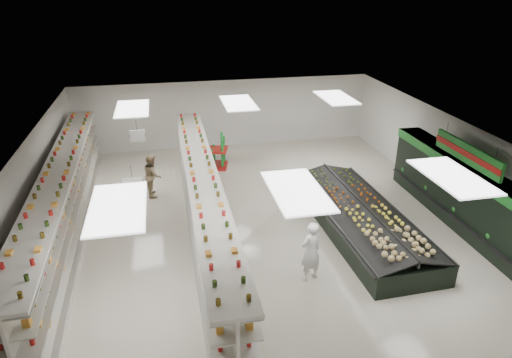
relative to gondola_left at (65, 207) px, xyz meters
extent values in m
plane|color=beige|center=(6.15, -0.56, -1.05)|extent=(16.00, 16.00, 0.00)
cube|color=white|center=(6.15, -0.56, 2.15)|extent=(14.00, 16.00, 0.02)
cube|color=silver|center=(6.15, 7.44, 0.55)|extent=(14.00, 0.02, 3.20)
cube|color=silver|center=(-0.85, -0.56, 0.55)|extent=(0.02, 16.00, 3.20)
cube|color=silver|center=(13.15, -0.56, 0.55)|extent=(0.02, 16.00, 3.20)
cube|color=black|center=(12.70, -2.06, 0.05)|extent=(0.80, 8.00, 2.20)
cube|color=#1E7326|center=(12.68, -2.06, 1.00)|extent=(0.85, 8.00, 0.30)
cube|color=black|center=(12.45, -2.06, -0.50)|extent=(0.55, 7.80, 0.15)
cube|color=beige|center=(12.55, -2.06, 0.30)|extent=(0.45, 7.70, 0.03)
cube|color=beige|center=(12.55, -2.06, 0.60)|extent=(0.45, 7.70, 0.03)
cube|color=white|center=(2.35, -2.56, 1.70)|extent=(0.50, 0.06, 0.40)
cube|color=#A21412|center=(2.35, -2.56, 1.70)|extent=(0.52, 0.02, 0.12)
cylinder|color=black|center=(2.35, -2.56, 2.00)|extent=(0.01, 0.01, 0.50)
cube|color=white|center=(2.35, 1.44, 1.70)|extent=(0.50, 0.06, 0.40)
cube|color=#A21412|center=(2.35, 1.44, 1.70)|extent=(0.52, 0.02, 0.12)
cylinder|color=black|center=(2.35, 1.44, 2.00)|extent=(0.01, 0.01, 0.50)
cube|color=#1E7326|center=(12.40, -2.06, 1.60)|extent=(0.10, 3.20, 0.60)
cube|color=#A21412|center=(12.34, -2.06, 1.60)|extent=(0.03, 3.20, 0.18)
cylinder|color=black|center=(12.40, -3.26, 2.00)|extent=(0.01, 0.01, 0.50)
cylinder|color=black|center=(12.40, -0.86, 2.00)|extent=(0.01, 0.01, 0.50)
cube|color=silver|center=(0.00, 0.00, -0.99)|extent=(1.32, 13.27, 0.13)
cube|color=silver|center=(0.00, 0.00, 0.05)|extent=(0.39, 13.25, 2.21)
cube|color=silver|center=(0.00, 0.00, 1.20)|extent=(1.32, 13.27, 0.09)
cube|color=beige|center=(-0.25, -0.01, -0.86)|extent=(0.81, 13.15, 0.03)
cube|color=beige|center=(-0.25, -0.01, -0.37)|extent=(0.81, 13.15, 0.03)
cube|color=beige|center=(-0.25, -0.01, 0.11)|extent=(0.81, 13.15, 0.03)
cube|color=beige|center=(-0.25, -0.01, 0.59)|extent=(0.81, 13.15, 0.03)
cube|color=beige|center=(-0.25, -0.01, 1.08)|extent=(0.81, 13.15, 0.03)
cube|color=beige|center=(0.25, 0.01, -0.86)|extent=(0.81, 13.15, 0.03)
cube|color=beige|center=(0.25, 0.01, -0.37)|extent=(0.81, 13.15, 0.03)
cube|color=beige|center=(0.25, 0.01, 0.11)|extent=(0.81, 13.15, 0.03)
cube|color=beige|center=(0.25, 0.01, 0.59)|extent=(0.81, 13.15, 0.03)
cube|color=beige|center=(0.25, 0.01, 1.08)|extent=(0.81, 13.15, 0.03)
cube|color=silver|center=(4.26, -0.99, -0.99)|extent=(0.98, 12.98, 0.13)
cube|color=silver|center=(4.26, -0.99, 0.03)|extent=(0.08, 12.98, 2.16)
cube|color=silver|center=(4.26, -0.99, 1.15)|extent=(0.98, 12.98, 0.09)
cube|color=beige|center=(4.01, -0.99, -0.86)|extent=(0.49, 12.87, 0.03)
cube|color=beige|center=(4.01, -0.99, -0.39)|extent=(0.49, 12.87, 0.03)
cube|color=beige|center=(4.01, -0.99, 0.09)|extent=(0.49, 12.87, 0.03)
cube|color=beige|center=(4.01, -0.99, 0.56)|extent=(0.49, 12.87, 0.03)
cube|color=beige|center=(4.01, -0.99, 1.03)|extent=(0.49, 12.87, 0.03)
cube|color=beige|center=(4.51, -0.99, -0.86)|extent=(0.49, 12.87, 0.03)
cube|color=beige|center=(4.51, -0.99, -0.39)|extent=(0.49, 12.87, 0.03)
cube|color=beige|center=(4.51, -0.99, 0.09)|extent=(0.49, 12.87, 0.03)
cube|color=beige|center=(4.51, -0.99, 0.56)|extent=(0.49, 12.87, 0.03)
cube|color=beige|center=(4.51, -0.99, 1.03)|extent=(0.49, 12.87, 0.03)
cube|color=black|center=(9.31, -1.56, -0.71)|extent=(2.55, 6.92, 0.69)
cube|color=#262626|center=(8.18, -1.59, -0.35)|extent=(0.26, 6.85, 0.06)
cube|color=#262626|center=(10.45, -1.52, -0.35)|extent=(0.26, 6.85, 0.06)
cube|color=black|center=(8.70, -1.57, -0.25)|extent=(1.46, 6.79, 0.35)
cube|color=black|center=(9.92, -1.54, -0.25)|extent=(1.46, 6.79, 0.35)
cube|color=#262626|center=(9.31, -1.56, -0.15)|extent=(0.24, 6.75, 0.24)
cube|color=#A21412|center=(5.21, 4.71, -0.96)|extent=(1.34, 1.07, 0.20)
cube|color=#B21F17|center=(5.21, 4.71, -0.22)|extent=(1.41, 1.13, 0.10)
imported|color=white|center=(6.87, -3.74, -0.17)|extent=(0.75, 0.62, 1.77)
imported|color=tan|center=(2.68, 2.52, -0.24)|extent=(0.52, 0.81, 1.63)
camera|label=1|loc=(3.31, -13.64, 6.68)|focal=32.00mm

